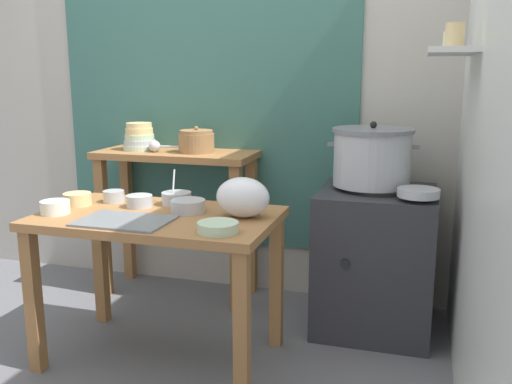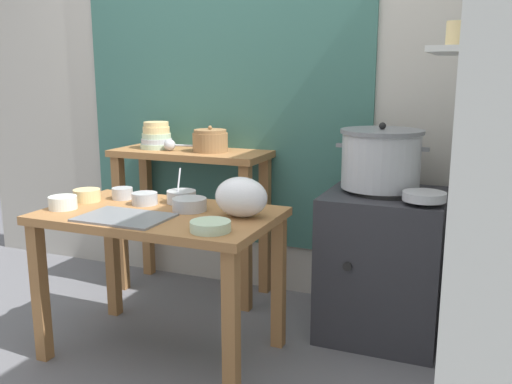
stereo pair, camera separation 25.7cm
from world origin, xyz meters
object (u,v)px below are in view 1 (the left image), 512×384
steamer_pot (372,157)px  prep_bowl_6 (218,227)px  prep_bowl_1 (114,196)px  prep_bowl_4 (188,205)px  serving_tray (125,221)px  prep_bowl_3 (55,207)px  clay_pot (196,141)px  prep_bowl_2 (77,199)px  stove_block (375,259)px  ladle (157,146)px  prep_bowl_5 (139,201)px  prep_table (159,237)px  wide_pan (418,193)px  bowl_stack_enamel (140,138)px  plastic_bag (243,197)px  back_shelf_table (177,187)px  prep_bowl_0 (177,198)px

steamer_pot → prep_bowl_6: bearing=-121.7°
prep_bowl_1 → prep_bowl_4: size_ratio=0.65×
prep_bowl_4 → prep_bowl_1: bearing=168.9°
serving_tray → prep_bowl_3: 0.39m
clay_pot → prep_bowl_2: size_ratio=1.55×
stove_block → steamer_pot: bearing=153.4°
ladle → prep_bowl_2: bearing=-99.2°
prep_bowl_4 → prep_bowl_5: size_ratio=1.28×
prep_table → ladle: (-0.35, 0.71, 0.33)m
prep_table → prep_bowl_6: prep_bowl_6 is taller
wide_pan → prep_table: bearing=-158.8°
prep_table → serving_tray: size_ratio=2.75×
prep_bowl_2 → prep_bowl_3: bearing=-89.9°
prep_bowl_1 → ladle: bearing=92.9°
serving_tray → prep_bowl_4: prep_bowl_4 is taller
stove_block → bowl_stack_enamel: 1.57m
prep_bowl_4 → plastic_bag: bearing=-2.9°
prep_table → prep_bowl_5: (-0.15, 0.10, 0.14)m
stove_block → plastic_bag: size_ratio=3.16×
back_shelf_table → wide_pan: (1.41, -0.32, 0.12)m
ladle → prep_bowl_5: 0.67m
stove_block → prep_bowl_3: size_ratio=5.82×
wide_pan → prep_bowl_0: 1.17m
steamer_pot → prep_bowl_2: 1.51m
prep_bowl_1 → prep_bowl_2: (-0.14, -0.11, 0.00)m
stove_block → wide_pan: bearing=-43.6°
clay_pot → plastic_bag: clay_pot is taller
serving_tray → prep_bowl_1: size_ratio=3.76×
bowl_stack_enamel → prep_bowl_1: bearing=-74.3°
clay_pot → wide_pan: bearing=-14.2°
ladle → prep_bowl_0: bearing=-55.0°
bowl_stack_enamel → prep_bowl_3: size_ratio=1.51×
prep_table → wide_pan: 1.25m
plastic_bag → prep_bowl_5: bearing=175.6°
prep_bowl_1 → prep_bowl_4: bearing=-11.1°
steamer_pot → prep_bowl_1: steamer_pot is taller
wide_pan → prep_bowl_0: bearing=-167.7°
plastic_bag → prep_bowl_5: plastic_bag is taller
prep_bowl_0 → prep_bowl_6: 0.54m
stove_block → prep_bowl_5: bearing=-153.8°
wide_pan → back_shelf_table: bearing=167.1°
prep_bowl_0 → prep_bowl_2: size_ratio=1.26×
ladle → serving_tray: ladle is taller
clay_pot → prep_bowl_4: clay_pot is taller
prep_bowl_0 → prep_bowl_3: 0.57m
bowl_stack_enamel → serving_tray: (0.42, -0.94, -0.25)m
ladle → prep_bowl_6: bearing=-51.7°
serving_tray → wide_pan: size_ratio=2.00×
prep_bowl_3 → prep_bowl_1: bearing=65.0°
serving_tray → prep_bowl_5: bearing=104.9°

